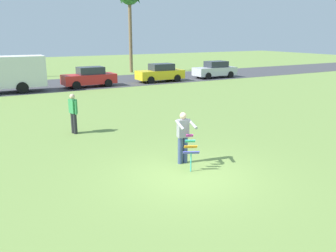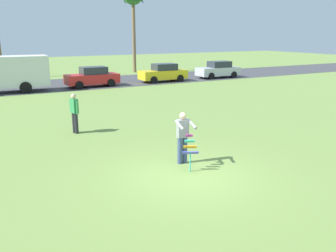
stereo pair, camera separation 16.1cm
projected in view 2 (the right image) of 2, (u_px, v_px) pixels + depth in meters
name	position (u px, v px, depth m)	size (l,w,h in m)	color
ground_plane	(188.00, 176.00, 10.87)	(120.00, 120.00, 0.00)	olive
road_strip	(49.00, 85.00, 29.68)	(120.00, 8.00, 0.01)	#424247
person_kite_flyer	(183.00, 136.00, 11.69)	(0.59, 0.69, 1.73)	#384772
kite_held	(190.00, 148.00, 11.19)	(0.61, 0.73, 1.09)	#D83399
parked_truck_red_cab	(5.00, 73.00, 25.73)	(6.76, 2.26, 2.62)	#B2231E
parked_car_red	(92.00, 77.00, 28.84)	(4.23, 1.89, 1.60)	red
parked_car_yellow	(163.00, 73.00, 31.83)	(4.23, 1.88, 1.60)	yellow
parked_car_silver	(218.00, 70.00, 34.60)	(4.24, 1.91, 1.60)	silver
person_walker_near	(74.00, 112.00, 15.30)	(0.31, 0.55, 1.73)	#26262B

